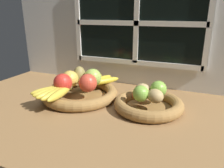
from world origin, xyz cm
name	(u,v)px	position (x,y,z in cm)	size (l,w,h in cm)	color
ground_plane	(114,108)	(0.00, 0.00, -1.50)	(140.00, 90.00, 3.00)	olive
back_wall	(137,30)	(0.00, 29.77, 27.88)	(140.00, 4.60, 55.00)	silver
fruit_bowl_left	(80,94)	(-16.82, 1.18, 2.05)	(32.85, 32.85, 4.45)	olive
fruit_bowl_right	(148,104)	(13.74, 1.18, 2.06)	(26.69, 26.69, 4.45)	olive
apple_red_front	(63,83)	(-20.98, -4.84, 8.31)	(7.72, 7.72, 7.72)	red
apple_red_right	(88,83)	(-11.46, -0.92, 8.28)	(7.65, 7.65, 7.65)	#CC422D
apple_green_back	(93,77)	(-13.12, 6.58, 8.39)	(7.87, 7.87, 7.87)	#99B74C
apple_golden_left	(70,79)	(-21.65, 1.42, 8.16)	(7.42, 7.42, 7.42)	gold
pear_brown	(79,75)	(-19.92, 6.65, 8.62)	(6.00, 5.52, 8.33)	olive
banana_bunch_front	(55,92)	(-21.20, -10.13, 6.06)	(13.70, 17.30, 3.22)	gold
banana_bunch_back	(100,80)	(-12.16, 11.59, 5.89)	(13.18, 16.86, 2.87)	gold
potato_small	(155,96)	(16.63, -1.71, 7.05)	(6.40, 5.52, 5.20)	tan
potato_oblong	(143,90)	(10.49, 3.71, 6.88)	(6.39, 5.80, 4.86)	tan
lime_near	(141,94)	(11.41, -2.32, 7.49)	(6.06, 6.06, 6.06)	#7AAD3D
lime_far	(158,89)	(16.47, 4.68, 7.66)	(6.42, 6.42, 6.42)	#7AAD3D
chili_pepper	(147,95)	(12.87, 2.22, 5.52)	(2.13, 2.13, 11.55)	red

